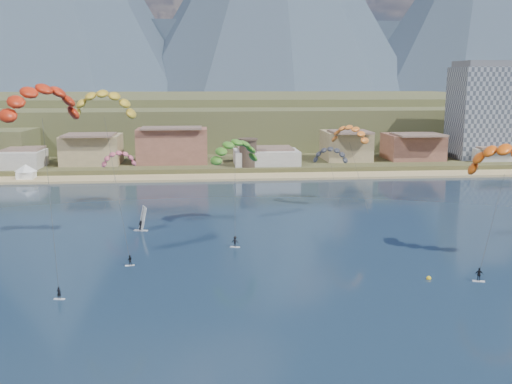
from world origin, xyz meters
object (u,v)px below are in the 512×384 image
kitesurfer_yellow (103,100)px  windsurfer (142,223)px  kitesurfer_orange (506,156)px  kitesurfer_green (235,148)px  watchtower (248,152)px  buoy (429,278)px  kitesurfer_red (41,97)px  apartment_tower (484,110)px

kitesurfer_yellow → windsurfer: (4.67, 7.59, -23.06)m
kitesurfer_orange → kitesurfer_green: size_ratio=1.04×
watchtower → buoy: bearing=-79.4°
kitesurfer_red → kitesurfer_green: (28.08, 28.08, -10.62)m
watchtower → kitesurfer_green: 64.50m
kitesurfer_yellow → windsurfer: bearing=58.4°
kitesurfer_orange → buoy: bearing=-146.7°
kitesurfer_orange → windsurfer: 64.41m
kitesurfer_red → kitesurfer_yellow: kitesurfer_red is taller
buoy → kitesurfer_green: bearing=126.7°
watchtower → kitesurfer_yellow: (-29.89, -74.29, 18.16)m
kitesurfer_yellow → kitesurfer_green: size_ratio=1.36×
kitesurfer_green → windsurfer: bearing=-169.8°
apartment_tower → buoy: apartment_tower is taller
kitesurfer_red → buoy: kitesurfer_red is taller
windsurfer → kitesurfer_green: bearing=10.2°
apartment_tower → kitesurfer_red: size_ratio=1.12×
watchtower → kitesurfer_red: kitesurfer_red is taller
kitesurfer_green → buoy: 45.48m
kitesurfer_orange → watchtower: bearing=111.1°
watchtower → kitesurfer_red: bearing=-111.2°
watchtower → apartment_tower: bearing=9.9°
buoy → windsurfer: bearing=144.3°
apartment_tower → windsurfer: 133.60m
apartment_tower → kitesurfer_orange: apartment_tower is taller
watchtower → kitesurfer_orange: kitesurfer_orange is taller
apartment_tower → kitesurfer_yellow: size_ratio=1.12×
watchtower → kitesurfer_red: size_ratio=0.30×
apartment_tower → windsurfer: apartment_tower is taller
watchtower → kitesurfer_yellow: 82.11m
watchtower → kitesurfer_orange: bearing=-68.9°
kitesurfer_orange → windsurfer: size_ratio=4.71×
watchtower → kitesurfer_yellow: kitesurfer_yellow is taller
kitesurfer_red → kitesurfer_green: kitesurfer_red is taller
kitesurfer_red → windsurfer: (10.24, 24.87, -24.19)m
apartment_tower → kitesurfer_red: 156.63m
kitesurfer_yellow → buoy: size_ratio=41.47×
buoy → apartment_tower: bearing=61.1°
kitesurfer_red → windsurfer: kitesurfer_red is taller
watchtower → kitesurfer_green: kitesurfer_green is taller
apartment_tower → kitesurfer_green: bearing=-138.4°
windsurfer → buoy: 53.58m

